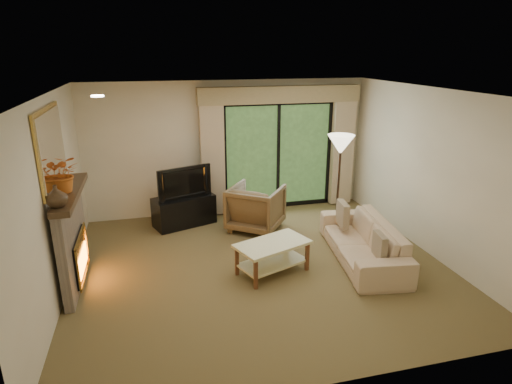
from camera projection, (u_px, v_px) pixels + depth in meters
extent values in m
plane|color=brown|center=(261.00, 266.00, 6.50)|extent=(5.50, 5.50, 0.00)
plane|color=silver|center=(261.00, 92.00, 5.68)|extent=(5.50, 5.50, 0.00)
plane|color=beige|center=(229.00, 148.00, 8.39)|extent=(5.00, 0.00, 5.00)
plane|color=beige|center=(333.00, 267.00, 3.79)|extent=(5.00, 0.00, 5.00)
plane|color=beige|center=(53.00, 201.00, 5.46)|extent=(0.00, 5.00, 5.00)
plane|color=beige|center=(430.00, 172.00, 6.73)|extent=(0.00, 5.00, 5.00)
cube|color=#C4AB89|center=(212.00, 156.00, 8.20)|extent=(0.45, 0.18, 2.35)
cube|color=#C4AB89|center=(342.00, 148.00, 8.82)|extent=(0.45, 0.18, 2.35)
cube|color=tan|center=(280.00, 95.00, 8.17)|extent=(3.20, 0.24, 0.32)
cube|color=black|center=(184.00, 211.00, 7.99)|extent=(1.21, 0.84, 0.55)
imported|color=black|center=(182.00, 181.00, 7.80)|extent=(1.01, 0.46, 0.59)
imported|color=brown|center=(256.00, 208.00, 7.75)|extent=(1.24, 1.25, 0.82)
imported|color=#CFAF8A|center=(363.00, 241.00, 6.66)|extent=(1.11, 2.20, 0.62)
cube|color=brown|center=(380.00, 246.00, 6.01)|extent=(0.14, 0.36, 0.35)
cube|color=brown|center=(343.00, 214.00, 7.13)|extent=(0.17, 0.42, 0.41)
imported|color=#3D2B1B|center=(56.00, 196.00, 5.02)|extent=(0.26, 0.26, 0.27)
imported|color=#CB631F|center=(63.00, 174.00, 5.50)|extent=(0.45, 0.39, 0.50)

